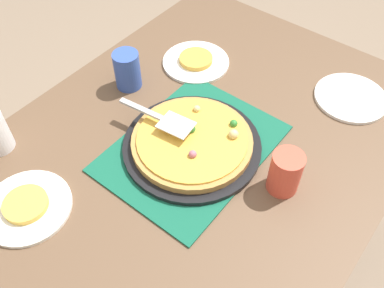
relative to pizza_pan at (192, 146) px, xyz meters
name	(u,v)px	position (x,y,z in m)	size (l,w,h in m)	color
ground_plane	(192,265)	(0.00, 0.00, -0.76)	(8.00, 8.00, 0.00)	#84705B
dining_table	(192,172)	(0.00, 0.00, -0.12)	(1.40, 1.00, 0.75)	brown
placemat	(192,148)	(0.00, 0.00, -0.01)	(0.48, 0.36, 0.01)	#145B42
pizza_pan	(192,146)	(0.00, 0.00, 0.00)	(0.38, 0.38, 0.01)	black
pizza	(192,141)	(0.00, 0.00, 0.02)	(0.33, 0.33, 0.05)	#B78442
plate_near_left	(27,207)	(-0.40, 0.20, -0.01)	(0.22, 0.22, 0.01)	white
plate_far_right	(196,62)	(0.30, 0.22, -0.01)	(0.22, 0.22, 0.01)	white
plate_side	(351,98)	(0.46, -0.26, -0.01)	(0.22, 0.22, 0.01)	white
served_slice_left	(26,204)	(-0.40, 0.20, 0.01)	(0.11, 0.11, 0.02)	#EAB747
served_slice_right	(196,59)	(0.30, 0.22, 0.01)	(0.11, 0.11, 0.02)	gold
cup_near	(285,172)	(0.04, -0.26, 0.05)	(0.08, 0.08, 0.12)	#E04C38
cup_corner	(127,70)	(0.08, 0.32, 0.05)	(0.08, 0.08, 0.12)	#3351AD
pizza_server	(161,118)	(-0.01, 0.10, 0.06)	(0.08, 0.23, 0.01)	silver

